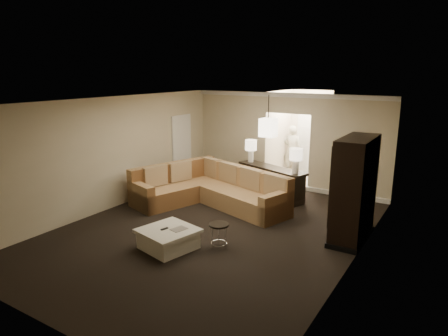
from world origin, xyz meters
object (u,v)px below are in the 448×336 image
Objects in this scene: coffee_table at (168,238)px; armoire at (354,192)px; drink_table at (219,231)px; console_table at (271,179)px; person at (292,147)px; sectional_sofa at (210,190)px.

coffee_table is 0.56× the size of armoire.
coffee_table is 1.01m from drink_table.
person is at bearing 119.55° from console_table.
drink_table is at bearing 33.90° from coffee_table.
armoire is 5.38m from person.
console_table is 1.04× the size of armoire.
sectional_sofa is 1.85× the size of armoire.
armoire is (3.70, -0.28, 0.62)m from sectional_sofa.
coffee_table is at bearing 80.96° from person.
sectional_sofa is at bearing 175.71° from armoire.
sectional_sofa reaches higher than drink_table.
person is (-3.14, 4.37, -0.11)m from armoire.
drink_table is at bearing 88.69° from person.
person is at bearing 91.83° from coffee_table.
console_table is 2.72m from person.
console_table is at bearing 146.86° from armoire.
sectional_sofa is 3.76m from armoire.
coffee_table is 0.54× the size of console_table.
console_table is 3.20m from armoire.
drink_table is (1.60, -2.09, -0.05)m from sectional_sofa.
sectional_sofa is 2.63m from drink_table.
armoire is at bearing 40.75° from drink_table.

